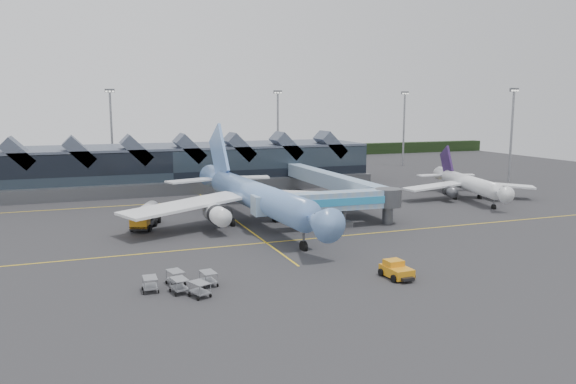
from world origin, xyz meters
name	(u,v)px	position (x,y,z in m)	size (l,w,h in m)	color
ground	(249,230)	(0.00, 0.00, 0.00)	(260.00, 260.00, 0.00)	#262628
taxi_stripes	(232,218)	(0.00, 10.00, 0.01)	(120.00, 60.00, 0.01)	yellow
tree_line_far	(154,155)	(0.00, 110.00, 2.00)	(260.00, 4.00, 4.00)	black
terminal	(166,167)	(-5.07, 47.35, 4.88)	(90.00, 22.25, 12.52)	black
light_masts	(257,128)	(21.00, 62.80, 12.49)	(132.40, 42.56, 22.45)	gray
main_airliner	(254,195)	(2.05, 4.34, 4.57)	(42.00, 48.40, 15.54)	#6F9CE0
regional_jet	(468,183)	(48.44, 11.84, 3.21)	(26.30, 29.20, 10.10)	white
jet_bridge	(338,202)	(13.28, -2.65, 3.94)	(23.96, 4.13, 5.63)	#7FA7D5
fuel_truck	(146,215)	(-14.00, 8.00, 1.90)	(5.61, 10.01, 3.40)	black
pushback_tug	(396,270)	(8.28, -27.66, 0.83)	(2.81, 4.27, 1.84)	orange
baggage_carts	(183,282)	(-14.05, -23.71, 0.83)	(7.34, 7.06, 1.48)	gray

